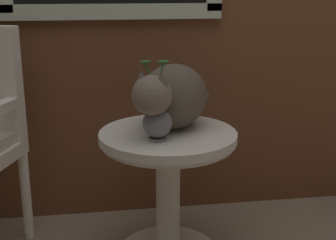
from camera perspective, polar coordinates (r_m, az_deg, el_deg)
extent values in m
cube|color=beige|center=(2.27, -6.56, 12.66)|extent=(1.02, 0.03, 0.07)
cylinder|color=silver|center=(2.03, 0.00, -9.13)|extent=(0.10, 0.10, 0.50)
cylinder|color=silver|center=(1.93, 0.00, -1.92)|extent=(0.56, 0.56, 0.03)
torus|color=silver|center=(1.94, 0.00, -2.69)|extent=(0.54, 0.54, 0.02)
cylinder|color=silver|center=(2.30, -16.49, -8.62)|extent=(0.04, 0.04, 0.42)
ellipsoid|color=brown|center=(1.95, 0.67, 2.83)|extent=(0.39, 0.41, 0.26)
sphere|color=#76695D|center=(1.77, -1.95, 2.94)|extent=(0.15, 0.15, 0.15)
cone|color=brown|center=(1.77, -3.17, 5.21)|extent=(0.05, 0.05, 0.05)
cone|color=brown|center=(1.74, -0.74, 4.99)|extent=(0.05, 0.05, 0.05)
cylinder|color=brown|center=(2.17, 3.01, 1.99)|extent=(0.20, 0.27, 0.06)
cylinder|color=slate|center=(1.83, -1.32, -2.22)|extent=(0.07, 0.07, 0.01)
ellipsoid|color=slate|center=(1.81, -1.33, -0.36)|extent=(0.11, 0.11, 0.11)
cylinder|color=slate|center=(1.79, -1.35, 1.86)|extent=(0.06, 0.06, 0.06)
torus|color=slate|center=(1.78, -1.36, 2.80)|extent=(0.08, 0.08, 0.01)
cylinder|color=#2D662D|center=(1.77, -0.97, 4.75)|extent=(0.03, 0.01, 0.12)
cone|color=#2D662D|center=(1.76, -0.58, 6.72)|extent=(0.04, 0.04, 0.02)
cylinder|color=#2D662D|center=(1.79, -2.05, 4.76)|extent=(0.04, 0.05, 0.12)
cone|color=#2D662D|center=(1.80, -2.74, 6.71)|extent=(0.04, 0.04, 0.02)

